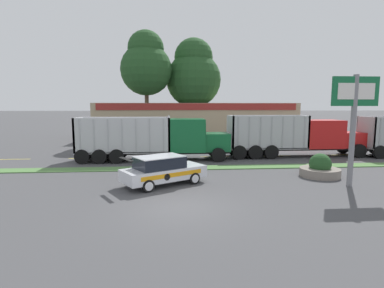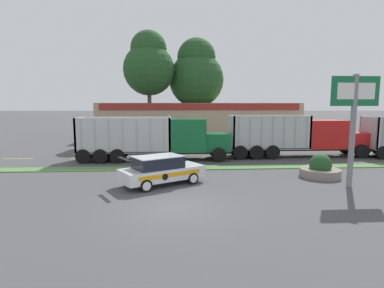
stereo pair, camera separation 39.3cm
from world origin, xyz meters
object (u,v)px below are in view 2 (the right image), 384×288
dump_truck_trail (310,137)px  store_sign_post (354,108)px  stone_planter (320,169)px  rally_car (161,170)px  dump_truck_mid (170,139)px

dump_truck_trail → store_sign_post: 10.12m
store_sign_post → stone_planter: bearing=101.6°
stone_planter → dump_truck_trail: bearing=69.9°
rally_car → dump_truck_trail: bearing=35.0°
dump_truck_trail → rally_car: dump_truck_trail is taller
store_sign_post → stone_planter: (-0.46, 2.25, -3.63)m
dump_truck_trail → stone_planter: (-2.67, -7.31, -1.15)m
dump_truck_mid → store_sign_post: bearing=-42.5°
store_sign_post → stone_planter: size_ratio=2.49×
dump_truck_trail → store_sign_post: store_sign_post is taller
rally_car → stone_planter: bearing=7.1°
rally_car → stone_planter: rally_car is taller
dump_truck_trail → store_sign_post: bearing=-103.0°
dump_truck_mid → dump_truck_trail: bearing=4.1°
dump_truck_mid → stone_planter: 11.19m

